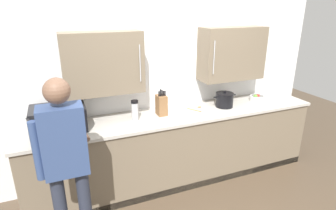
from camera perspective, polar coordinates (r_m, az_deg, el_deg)
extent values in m
cube|color=white|center=(3.62, -0.29, 7.73)|extent=(4.34, 0.10, 2.87)
cube|color=#756651|center=(3.17, -13.18, 8.38)|extent=(0.87, 0.32, 0.68)
cylinder|color=#B7BABF|center=(3.08, -5.72, 8.48)|extent=(0.01, 0.01, 0.41)
cube|color=#756651|center=(3.80, 12.93, 10.25)|extent=(0.87, 0.32, 0.68)
cylinder|color=#B7BABF|center=(3.45, 9.42, 9.55)|extent=(0.01, 0.01, 0.41)
cube|color=#756651|center=(3.65, 1.91, -8.82)|extent=(3.66, 0.61, 0.89)
cube|color=#BCB7AD|center=(3.45, 2.00, -2.04)|extent=(3.70, 0.65, 0.03)
cube|color=black|center=(3.64, 3.75, -16.38)|extent=(3.66, 0.04, 0.09)
cube|color=black|center=(3.17, -21.51, -2.56)|extent=(0.55, 0.37, 0.27)
cube|color=beige|center=(3.17, -22.90, -2.80)|extent=(0.36, 0.31, 0.21)
cube|color=black|center=(3.00, -17.63, -3.36)|extent=(0.15, 0.01, 0.24)
cube|color=black|center=(2.84, -25.91, -5.86)|extent=(0.12, 0.39, 0.24)
cylinder|color=tan|center=(3.55, 5.36, -0.99)|extent=(0.12, 0.18, 0.01)
ellipsoid|color=tan|center=(3.66, 6.41, -0.37)|extent=(0.08, 0.07, 0.02)
cylinder|color=#B7BABF|center=(3.23, -6.79, -1.37)|extent=(0.08, 0.08, 0.21)
cylinder|color=black|center=(3.18, -6.88, 0.68)|extent=(0.08, 0.08, 0.03)
cylinder|color=white|center=(4.09, 17.83, 1.34)|extent=(0.20, 0.20, 0.07)
cylinder|color=slate|center=(4.09, 17.86, 1.54)|extent=(0.17, 0.17, 0.05)
sphere|color=#5B9333|center=(4.04, 17.49, 1.67)|extent=(0.06, 0.06, 0.06)
sphere|color=red|center=(4.08, 17.88, 1.78)|extent=(0.05, 0.05, 0.05)
sphere|color=#5B9333|center=(4.07, 18.01, 1.68)|extent=(0.04, 0.04, 0.04)
sphere|color=red|center=(4.07, 17.94, 1.73)|extent=(0.06, 0.06, 0.06)
cube|color=brown|center=(3.37, -1.35, -0.02)|extent=(0.11, 0.15, 0.25)
cylinder|color=black|center=(3.28, -1.86, 2.30)|extent=(0.02, 0.02, 0.06)
cylinder|color=black|center=(3.29, -1.55, 2.54)|extent=(0.02, 0.02, 0.09)
cylinder|color=black|center=(3.30, -1.24, 2.48)|extent=(0.02, 0.02, 0.08)
cylinder|color=black|center=(3.30, -0.92, 2.42)|extent=(0.02, 0.02, 0.06)
cylinder|color=black|center=(3.31, -0.61, 2.44)|extent=(0.02, 0.02, 0.06)
cylinder|color=black|center=(3.72, 11.49, 0.93)|extent=(0.23, 0.23, 0.17)
cylinder|color=black|center=(3.69, 11.58, 2.31)|extent=(0.23, 0.23, 0.02)
cylinder|color=black|center=(3.69, 11.61, 2.65)|extent=(0.04, 0.04, 0.03)
cylinder|color=black|center=(3.63, 9.71, 1.56)|extent=(0.05, 0.02, 0.02)
cylinder|color=black|center=(3.78, 13.31, 2.04)|extent=(0.05, 0.02, 0.02)
cube|color=#334775|center=(2.36, -20.58, -6.88)|extent=(0.34, 0.20, 0.58)
sphere|color=brown|center=(2.22, -21.85, 2.69)|extent=(0.20, 0.20, 0.20)
cylinder|color=brown|center=(2.55, -19.19, -2.24)|extent=(0.24, 0.54, 0.32)
cylinder|color=#334775|center=(2.39, -25.25, -8.54)|extent=(0.07, 0.07, 0.49)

